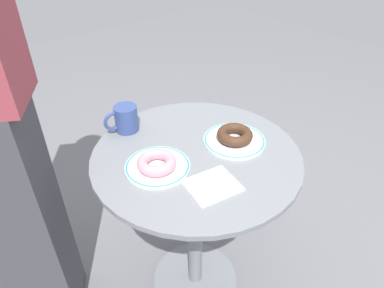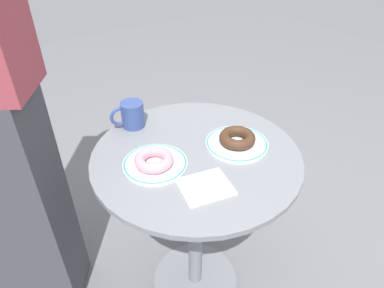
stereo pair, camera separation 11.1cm
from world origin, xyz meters
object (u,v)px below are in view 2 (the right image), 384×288
(plate_right, at_px, (237,144))
(paper_napkin, at_px, (205,187))
(plate_left, at_px, (155,164))
(coffee_mug, at_px, (132,115))
(donut_pink_frosted, at_px, (154,160))
(donut_chocolate, at_px, (237,138))
(cafe_table, at_px, (196,203))

(plate_right, xyz_separation_m, paper_napkin, (-0.21, -0.11, -0.00))
(plate_left, bearing_deg, plate_right, -11.48)
(coffee_mug, bearing_deg, paper_napkin, -85.90)
(plate_right, xyz_separation_m, donut_pink_frosted, (-0.29, 0.05, 0.02))
(paper_napkin, bearing_deg, plate_right, 28.28)
(donut_pink_frosted, bearing_deg, coffee_mug, 79.25)
(plate_left, height_order, donut_chocolate, donut_chocolate)
(plate_right, distance_m, coffee_mug, 0.39)
(cafe_table, distance_m, plate_left, 0.27)
(donut_chocolate, relative_size, paper_napkin, 0.84)
(cafe_table, bearing_deg, coffee_mug, 110.37)
(paper_napkin, bearing_deg, donut_chocolate, 28.28)
(cafe_table, distance_m, coffee_mug, 0.39)
(plate_left, height_order, coffee_mug, coffee_mug)
(donut_pink_frosted, bearing_deg, paper_napkin, -64.55)
(cafe_table, bearing_deg, donut_pink_frosted, 174.50)
(donut_chocolate, bearing_deg, plate_right, 0.00)
(plate_left, xyz_separation_m, donut_pink_frosted, (-0.01, -0.01, 0.02))
(cafe_table, height_order, donut_pink_frosted, donut_pink_frosted)
(plate_right, bearing_deg, paper_napkin, -151.72)
(plate_right, bearing_deg, donut_chocolate, 0.00)
(donut_chocolate, distance_m, paper_napkin, 0.24)
(plate_left, bearing_deg, donut_chocolate, -11.48)
(plate_left, bearing_deg, coffee_mug, 80.50)
(cafe_table, xyz_separation_m, coffee_mug, (-0.10, 0.27, 0.27))
(plate_right, bearing_deg, coffee_mug, 128.27)
(cafe_table, relative_size, coffee_mug, 5.75)
(plate_right, bearing_deg, plate_left, 168.52)
(donut_chocolate, distance_m, coffee_mug, 0.39)
(cafe_table, xyz_separation_m, plate_left, (-0.14, 0.02, 0.23))
(paper_napkin, height_order, coffee_mug, coffee_mug)
(plate_right, height_order, donut_chocolate, donut_chocolate)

